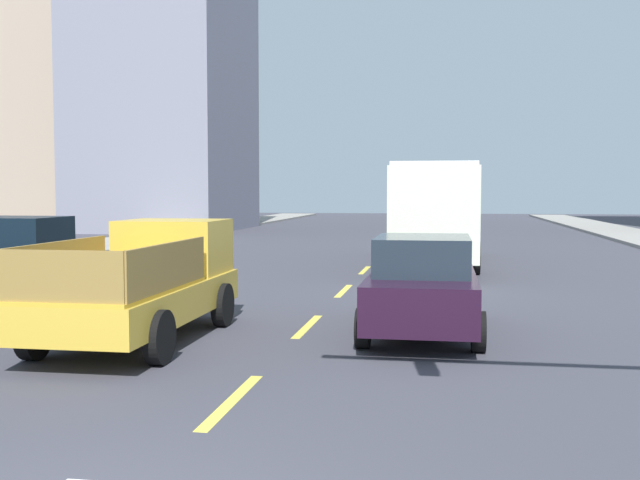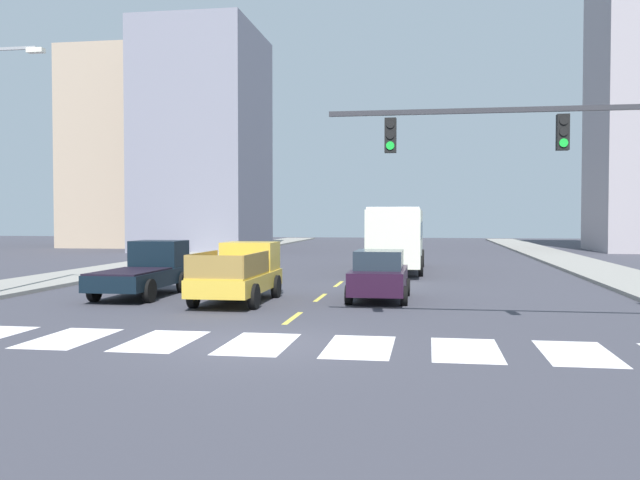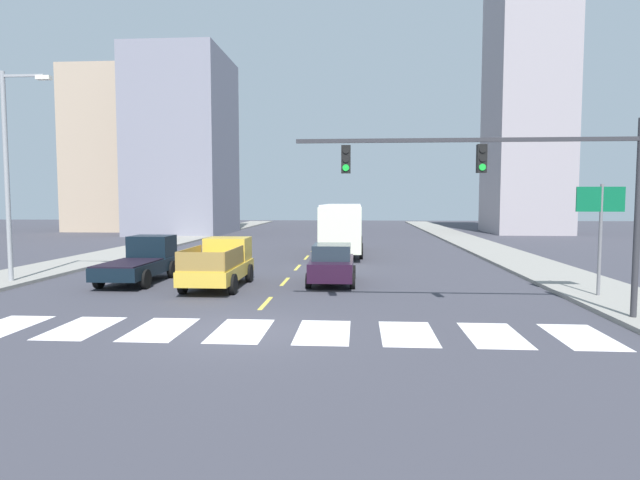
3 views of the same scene
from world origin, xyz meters
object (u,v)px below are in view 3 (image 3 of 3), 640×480
at_px(streetlight_left, 10,168).
at_px(direction_sign_green, 600,216).
at_px(pickup_stakebed, 221,264).
at_px(sedan_far, 332,264).
at_px(pickup_dark, 142,261).
at_px(traffic_signal_gantry, 523,179).
at_px(city_bus, 342,225).

bearing_deg(streetlight_left, direction_sign_green, -4.49).
xyz_separation_m(pickup_stakebed, sedan_far, (4.65, 0.96, -0.08)).
height_order(pickup_dark, traffic_signal_gantry, traffic_signal_gantry).
bearing_deg(sedan_far, streetlight_left, -173.31).
xyz_separation_m(pickup_dark, streetlight_left, (-5.11, -1.28, 4.05)).
height_order(pickup_stakebed, sedan_far, pickup_stakebed).
relative_size(pickup_stakebed, streetlight_left, 0.58).
relative_size(pickup_dark, traffic_signal_gantry, 0.51).
distance_m(city_bus, streetlight_left, 19.72).
height_order(traffic_signal_gantry, direction_sign_green, traffic_signal_gantry).
bearing_deg(city_bus, traffic_signal_gantry, -71.52).
bearing_deg(direction_sign_green, streetlight_left, 175.51).
height_order(pickup_dark, streetlight_left, streetlight_left).
bearing_deg(streetlight_left, sedan_far, 4.82).
distance_m(pickup_dark, direction_sign_green, 18.74).
bearing_deg(sedan_far, direction_sign_green, -15.01).
bearing_deg(traffic_signal_gantry, pickup_stakebed, 151.67).
distance_m(pickup_stakebed, streetlight_left, 9.84).
distance_m(sedan_far, traffic_signal_gantry, 9.59).
relative_size(sedan_far, streetlight_left, 0.49).
bearing_deg(traffic_signal_gantry, direction_sign_green, 43.71).
relative_size(pickup_dark, sedan_far, 1.18).
distance_m(traffic_signal_gantry, direction_sign_green, 5.48).
height_order(pickup_dark, sedan_far, pickup_dark).
bearing_deg(city_bus, direction_sign_green, -56.57).
relative_size(sedan_far, direction_sign_green, 1.05).
bearing_deg(sedan_far, traffic_signal_gantry, -46.31).
relative_size(city_bus, streetlight_left, 1.20).
height_order(pickup_stakebed, direction_sign_green, direction_sign_green).
bearing_deg(pickup_stakebed, direction_sign_green, -5.61).
xyz_separation_m(pickup_stakebed, traffic_signal_gantry, (10.63, -5.73, 3.31)).
bearing_deg(pickup_dark, city_bus, 52.38).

